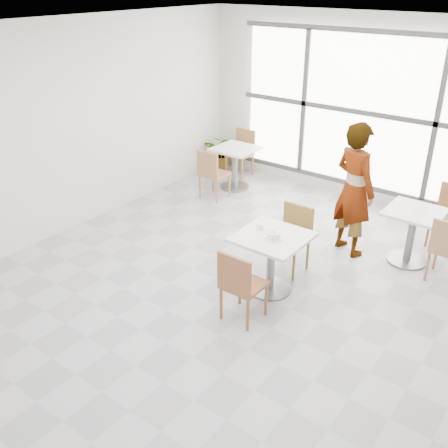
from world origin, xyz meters
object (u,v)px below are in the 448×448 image
Objects in this scene: main_table at (271,253)px; chair_near at (240,282)px; chair_far at (293,234)px; bg_chair_left_near at (212,171)px; bg_chair_left_far at (242,149)px; person at (354,190)px; bg_table_left at (235,162)px; oatmeal_bowl at (273,235)px; bg_table_right at (412,229)px; plant_left at (222,152)px; coffee_cup at (260,227)px.

main_table is 0.92× the size of chair_near.
chair_far is 1.00× the size of bg_chair_left_near.
chair_near is at bearing -55.00° from bg_chair_left_far.
bg_table_left is at bearing 4.00° from person.
person is at bearing 79.60° from oatmeal_bowl.
bg_table_left is (-2.35, 3.14, -0.01)m from chair_near.
oatmeal_bowl is at bearing 142.39° from bg_chair_left_near.
bg_table_right is 4.33m from plant_left.
oatmeal_bowl is 0.24× the size of bg_chair_left_near.
oatmeal_bowl reaches higher than bg_table_left.
bg_table_right is at bearing -141.86° from person.
coffee_cup is 3.81m from bg_chair_left_far.
chair_near reaches higher than main_table.
coffee_cup is (-0.26, 0.11, -0.01)m from oatmeal_bowl.
bg_table_left is (-2.29, 2.42, -0.04)m from main_table.
bg_table_right is (1.31, 1.64, -0.29)m from coffee_cup.
person reaches higher than plant_left.
chair_near is at bearing -85.49° from main_table.
bg_table_right is (0.77, 0.20, -0.43)m from person.
plant_left is (-3.08, 3.73, -0.14)m from chair_near.
oatmeal_bowl is 0.29× the size of plant_left.
bg_table_left is at bearing -38.57° from plant_left.
bg_chair_left_far is (-2.63, 3.76, 0.00)m from chair_near.
coffee_cup is at bearing -51.56° from bg_chair_left_far.
chair_far is at bearing -136.95° from bg_table_right.
bg_chair_left_near is (-2.30, 1.76, -0.02)m from main_table.
bg_table_right is 1.04× the size of plant_left.
chair_far is 0.64m from coffee_cup.
main_table is 0.62m from chair_far.
bg_chair_left_near reaches higher than bg_table_left.
person is (0.54, 1.44, 0.14)m from coffee_cup.
chair_far and bg_chair_left_far have the same top height.
chair_near is at bearing -113.31° from bg_table_right.
bg_chair_left_near is at bearing -77.98° from bg_chair_left_far.
chair_near is 3.43m from bg_chair_left_near.
oatmeal_bowl is 0.28× the size of bg_table_left.
chair_near and bg_chair_left_far have the same top height.
chair_far is at bearing -85.03° from chair_near.
person reaches higher than bg_chair_left_near.
plant_left is at bearing 141.43° from bg_table_left.
plant_left is at bearing 133.71° from coffee_cup.
chair_near reaches higher than bg_table_left.
oatmeal_bowl is at bearing 102.94° from person.
chair_near is 1.00× the size of bg_chair_left_near.
chair_far reaches higher than main_table.
chair_far is 0.73m from oatmeal_bowl.
bg_chair_left_far reaches higher than bg_table_left.
chair_far is at bearing 152.96° from bg_chair_left_near.
chair_far is 5.47× the size of coffee_cup.
bg_table_left is 0.86× the size of bg_chair_left_far.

